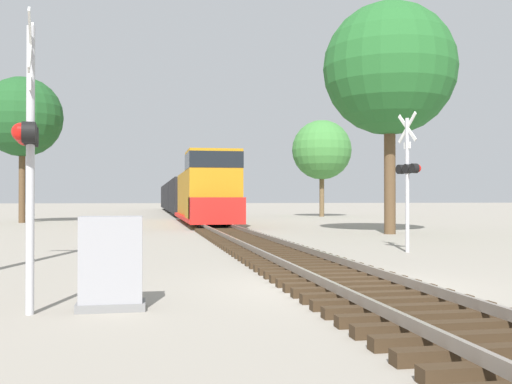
{
  "coord_description": "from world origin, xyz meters",
  "views": [
    {
      "loc": [
        -3.73,
        -10.74,
        1.68
      ],
      "look_at": [
        0.24,
        10.8,
        1.91
      ],
      "focal_mm": 42.0,
      "sensor_mm": 36.0,
      "label": 1
    }
  ],
  "objects_px": {
    "crossing_signal_far": "(408,172)",
    "tree_far_right": "(390,69)",
    "freight_train": "(182,197)",
    "tree_deep_background": "(322,150)",
    "tree_mid_background": "(22,117)",
    "crossing_signal_near": "(28,142)",
    "relay_cabinet": "(111,264)"
  },
  "relations": [
    {
      "from": "crossing_signal_far",
      "to": "crossing_signal_near",
      "type": "bearing_deg",
      "value": 119.12
    },
    {
      "from": "tree_far_right",
      "to": "tree_deep_background",
      "type": "relative_size",
      "value": 1.23
    },
    {
      "from": "crossing_signal_near",
      "to": "crossing_signal_far",
      "type": "xyz_separation_m",
      "value": [
        9.72,
        8.37,
        0.0
      ]
    },
    {
      "from": "crossing_signal_far",
      "to": "tree_far_right",
      "type": "distance_m",
      "value": 11.01
    },
    {
      "from": "crossing_signal_far",
      "to": "tree_far_right",
      "type": "height_order",
      "value": "tree_far_right"
    },
    {
      "from": "crossing_signal_far",
      "to": "relay_cabinet",
      "type": "xyz_separation_m",
      "value": [
        -8.55,
        -8.18,
        -1.8
      ]
    },
    {
      "from": "crossing_signal_near",
      "to": "tree_mid_background",
      "type": "xyz_separation_m",
      "value": [
        -6.69,
        34.14,
        4.77
      ]
    },
    {
      "from": "relay_cabinet",
      "to": "tree_deep_background",
      "type": "relative_size",
      "value": 0.16
    },
    {
      "from": "tree_mid_background",
      "to": "tree_deep_background",
      "type": "height_order",
      "value": "tree_mid_background"
    },
    {
      "from": "freight_train",
      "to": "tree_deep_background",
      "type": "height_order",
      "value": "tree_deep_background"
    },
    {
      "from": "tree_mid_background",
      "to": "tree_deep_background",
      "type": "relative_size",
      "value": 1.13
    },
    {
      "from": "tree_far_right",
      "to": "tree_deep_background",
      "type": "distance_m",
      "value": 26.99
    },
    {
      "from": "freight_train",
      "to": "tree_mid_background",
      "type": "distance_m",
      "value": 23.62
    },
    {
      "from": "freight_train",
      "to": "crossing_signal_far",
      "type": "distance_m",
      "value": 45.53
    },
    {
      "from": "tree_far_right",
      "to": "tree_mid_background",
      "type": "xyz_separation_m",
      "value": [
        -19.68,
        16.68,
        -0.51
      ]
    },
    {
      "from": "tree_deep_background",
      "to": "relay_cabinet",
      "type": "bearing_deg",
      "value": -110.6
    },
    {
      "from": "tree_far_right",
      "to": "tree_deep_background",
      "type": "height_order",
      "value": "tree_far_right"
    },
    {
      "from": "relay_cabinet",
      "to": "tree_mid_background",
      "type": "height_order",
      "value": "tree_mid_background"
    },
    {
      "from": "crossing_signal_near",
      "to": "tree_far_right",
      "type": "distance_m",
      "value": 22.39
    },
    {
      "from": "tree_far_right",
      "to": "crossing_signal_far",
      "type": "bearing_deg",
      "value": -109.75
    },
    {
      "from": "crossing_signal_near",
      "to": "relay_cabinet",
      "type": "bearing_deg",
      "value": 92.66
    },
    {
      "from": "crossing_signal_near",
      "to": "relay_cabinet",
      "type": "relative_size",
      "value": 3.08
    },
    {
      "from": "freight_train",
      "to": "crossing_signal_far",
      "type": "relative_size",
      "value": 15.09
    },
    {
      "from": "crossing_signal_near",
      "to": "relay_cabinet",
      "type": "height_order",
      "value": "crossing_signal_near"
    },
    {
      "from": "freight_train",
      "to": "tree_mid_background",
      "type": "relative_size",
      "value": 6.54
    },
    {
      "from": "freight_train",
      "to": "tree_deep_background",
      "type": "distance_m",
      "value": 16.17
    },
    {
      "from": "freight_train",
      "to": "relay_cabinet",
      "type": "distance_m",
      "value": 53.68
    },
    {
      "from": "crossing_signal_far",
      "to": "tree_deep_background",
      "type": "height_order",
      "value": "tree_deep_background"
    },
    {
      "from": "crossing_signal_far",
      "to": "relay_cabinet",
      "type": "relative_size",
      "value": 3.08
    },
    {
      "from": "freight_train",
      "to": "tree_far_right",
      "type": "height_order",
      "value": "tree_far_right"
    },
    {
      "from": "tree_far_right",
      "to": "tree_mid_background",
      "type": "height_order",
      "value": "tree_far_right"
    },
    {
      "from": "freight_train",
      "to": "relay_cabinet",
      "type": "bearing_deg",
      "value": -94.53
    }
  ]
}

